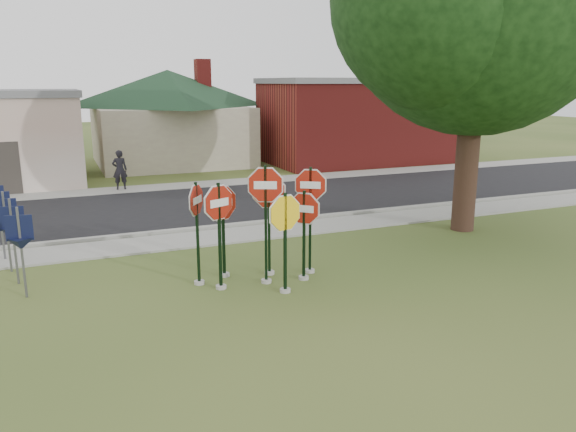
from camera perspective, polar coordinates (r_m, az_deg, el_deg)
name	(u,v)px	position (r m, az deg, el deg)	size (l,w,h in m)	color
ground	(284,304)	(11.90, -0.38, -8.92)	(120.00, 120.00, 0.00)	#334C1C
sidewalk_near	(214,237)	(16.85, -7.49, -2.17)	(60.00, 1.60, 0.06)	gray
road	(182,207)	(21.10, -10.73, 0.87)	(60.00, 7.00, 0.04)	black
sidewalk_far	(161,187)	(25.25, -12.79, 2.84)	(60.00, 1.60, 0.06)	gray
curb	(206,228)	(17.77, -8.35, -1.24)	(60.00, 0.20, 0.14)	gray
stop_sign_center	(266,206)	(12.60, -2.29, 0.99)	(1.02, 0.48, 2.86)	#9F9C95
stop_sign_yellow	(285,230)	(12.09, -0.30, -1.38)	(1.09, 0.27, 2.36)	#9F9C95
stop_sign_left	(219,221)	(12.37, -7.01, -0.52)	(1.00, 0.46, 2.53)	#9F9C95
stop_sign_right	(304,224)	(12.93, 1.64, -0.84)	(0.75, 0.74, 2.23)	#9F9C95
stop_sign_back_right	(269,209)	(13.22, -1.95, 0.72)	(0.96, 0.60, 2.59)	#9F9C95
stop_sign_back_left	(223,218)	(13.20, -6.63, -0.16)	(1.06, 0.46, 2.36)	#9F9C95
stop_sign_far_right	(310,205)	(13.33, 2.29, 1.11)	(0.89, 0.58, 2.70)	#9F9C95
stop_sign_far_left	(197,220)	(12.73, -9.23, -0.44)	(0.60, 0.82, 2.48)	#9F9C95
route_sign_row	(6,223)	(15.11, -26.73, -0.66)	(1.43, 4.63, 2.00)	#59595E
building_house	(169,98)	(32.79, -12.04, 11.62)	(11.60, 11.60, 6.20)	#BAB293
building_brick	(355,120)	(33.00, 6.84, 9.66)	(10.20, 6.20, 4.75)	maroon
bg_tree_right	(424,68)	(44.67, 13.66, 14.43)	(5.60, 5.60, 8.40)	black
pedestrian	(120,170)	(24.96, -16.72, 4.52)	(0.62, 0.40, 1.69)	black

